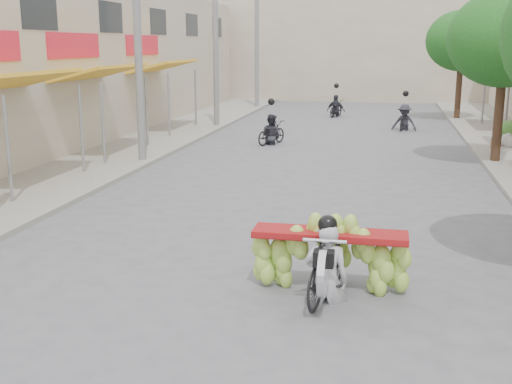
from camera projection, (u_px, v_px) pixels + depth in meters
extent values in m
plane|color=#5C5C61|center=(199.00, 359.00, 7.61)|extent=(120.00, 120.00, 0.00)
cube|color=gray|center=(132.00, 145.00, 23.28)|extent=(4.00, 60.00, 0.12)
cube|color=gold|center=(14.00, 81.00, 16.02)|extent=(1.77, 4.00, 0.53)
cylinder|color=slate|center=(8.00, 152.00, 14.47)|extent=(0.08, 0.08, 2.55)
cylinder|color=slate|center=(81.00, 131.00, 17.91)|extent=(0.08, 0.08, 2.55)
cube|color=gold|center=(101.00, 72.00, 20.79)|extent=(1.77, 4.00, 0.53)
cylinder|color=slate|center=(103.00, 125.00, 19.24)|extent=(0.08, 0.08, 2.55)
cylinder|color=slate|center=(146.00, 113.00, 22.68)|extent=(0.08, 0.08, 2.55)
cube|color=red|center=(74.00, 45.00, 20.77)|extent=(0.10, 3.50, 0.80)
cube|color=gold|center=(163.00, 66.00, 26.52)|extent=(1.77, 4.00, 0.53)
cylinder|color=slate|center=(169.00, 106.00, 24.97)|extent=(0.08, 0.08, 2.55)
cylinder|color=slate|center=(196.00, 99.00, 28.41)|extent=(0.08, 0.08, 2.55)
cube|color=red|center=(142.00, 45.00, 26.50)|extent=(0.10, 3.50, 0.80)
cube|color=#1E2328|center=(39.00, 10.00, 18.64)|extent=(0.08, 2.00, 1.10)
cube|color=#1E2328|center=(110.00, 17.00, 23.41)|extent=(0.08, 2.00, 1.10)
cube|color=#1E2328|center=(158.00, 22.00, 28.18)|extent=(0.08, 2.00, 1.10)
cube|color=#1E2328|center=(191.00, 25.00, 32.96)|extent=(0.08, 2.00, 1.10)
cube|color=#1E2328|center=(217.00, 27.00, 37.73)|extent=(0.08, 2.00, 1.10)
cylinder|color=slate|center=(507.00, 111.00, 23.18)|extent=(0.08, 0.08, 2.55)
cylinder|color=slate|center=(497.00, 106.00, 25.28)|extent=(0.08, 0.08, 2.55)
cylinder|color=slate|center=(484.00, 98.00, 28.91)|extent=(0.08, 0.08, 2.55)
cube|color=#B4A68E|center=(359.00, 46.00, 43.09)|extent=(20.00, 6.00, 7.00)
cylinder|color=slate|center=(137.00, 32.00, 19.22)|extent=(0.24, 0.24, 8.00)
cylinder|color=slate|center=(216.00, 36.00, 27.81)|extent=(0.24, 0.24, 8.00)
cylinder|color=slate|center=(257.00, 38.00, 36.40)|extent=(0.24, 0.24, 8.00)
cylinder|color=#3A2719|center=(499.00, 113.00, 19.56)|extent=(0.28, 0.28, 3.20)
ellipsoid|color=#1C5819|center=(505.00, 39.00, 19.06)|extent=(3.40, 3.40, 2.90)
cylinder|color=#3A2719|center=(459.00, 87.00, 31.01)|extent=(0.28, 0.28, 3.20)
ellipsoid|color=#1C5819|center=(462.00, 41.00, 30.52)|extent=(3.40, 3.40, 2.90)
cube|color=brown|center=(511.00, 144.00, 21.59)|extent=(1.20, 0.80, 0.50)
imported|color=black|center=(327.00, 264.00, 9.30)|extent=(0.87, 1.89, 1.07)
cylinder|color=silver|center=(323.00, 274.00, 8.67)|extent=(0.10, 0.66, 0.66)
cube|color=black|center=(324.00, 259.00, 8.72)|extent=(0.28, 0.22, 0.22)
cylinder|color=silver|center=(325.00, 241.00, 8.77)|extent=(0.60, 0.05, 0.05)
cube|color=maroon|center=(330.00, 234.00, 9.56)|extent=(2.30, 0.55, 0.10)
imported|color=#B4B5BC|center=(328.00, 222.00, 9.11)|extent=(0.63, 0.47, 1.76)
sphere|color=black|center=(329.00, 164.00, 8.89)|extent=(0.28, 0.28, 0.28)
imported|color=white|center=(509.00, 133.00, 19.98)|extent=(0.83, 0.52, 1.63)
imported|color=black|center=(271.00, 133.00, 23.79)|extent=(1.16, 1.64, 0.87)
imported|color=#292A32|center=(271.00, 114.00, 23.63)|extent=(0.92, 0.76, 1.65)
sphere|color=black|center=(271.00, 102.00, 23.53)|extent=(0.26, 0.26, 0.26)
imported|color=black|center=(404.00, 119.00, 27.60)|extent=(0.84, 1.77, 1.01)
imported|color=#292A32|center=(405.00, 104.00, 27.46)|extent=(1.15, 0.76, 1.65)
sphere|color=black|center=(406.00, 94.00, 27.36)|extent=(0.26, 0.26, 0.26)
imported|color=black|center=(336.00, 108.00, 32.78)|extent=(0.94, 1.61, 0.85)
imported|color=#292A32|center=(336.00, 95.00, 32.63)|extent=(1.08, 0.78, 1.65)
sphere|color=black|center=(336.00, 86.00, 32.52)|extent=(0.26, 0.26, 0.26)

